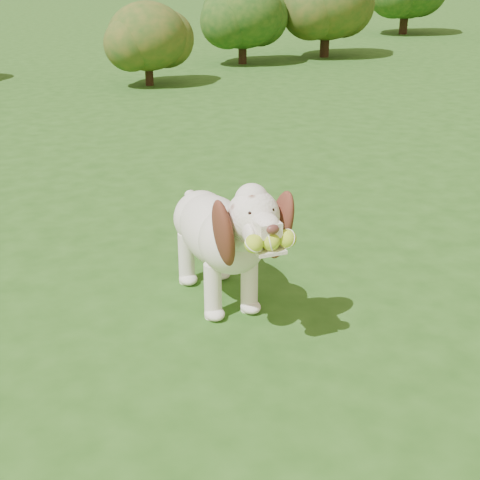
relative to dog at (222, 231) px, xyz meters
name	(u,v)px	position (x,y,z in m)	size (l,w,h in m)	color
ground	(255,326)	(0.05, -0.29, -0.42)	(80.00, 80.00, 0.00)	#234E16
dog	(222,231)	(0.00, 0.00, 0.00)	(0.43, 1.22, 0.79)	white
shrub_d	(243,13)	(3.97, 8.52, 0.46)	(1.46, 1.46, 1.51)	#382314
shrub_c	(147,36)	(1.71, 6.95, 0.29)	(1.18, 1.18, 1.22)	#382314
shrub_f	(327,1)	(5.85, 8.75, 0.63)	(1.73, 1.73, 1.79)	#382314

